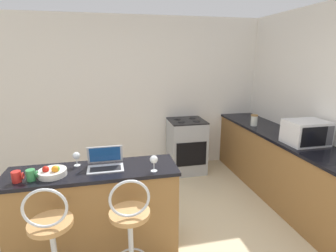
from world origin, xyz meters
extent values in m
cube|color=silver|center=(0.00, 2.67, 1.30)|extent=(12.00, 0.06, 2.60)
cube|color=olive|center=(-0.55, 0.60, 0.44)|extent=(1.59, 0.47, 0.88)
cube|color=black|center=(-0.55, 0.60, 0.90)|extent=(1.62, 0.50, 0.03)
cube|color=olive|center=(1.96, 1.07, 0.44)|extent=(0.58, 3.14, 0.88)
cube|color=black|center=(1.96, 1.07, 0.90)|extent=(0.61, 3.17, 0.03)
cylinder|color=#B7844C|center=(-0.85, 0.13, 0.70)|extent=(0.34, 0.34, 0.04)
torus|color=silver|center=(-0.85, 0.04, 0.89)|extent=(0.32, 0.02, 0.32)
cylinder|color=silver|center=(-0.24, 0.13, 0.35)|extent=(0.04, 0.04, 0.68)
cylinder|color=#B7844C|center=(-0.24, 0.13, 0.70)|extent=(0.34, 0.34, 0.04)
torus|color=silver|center=(-0.24, 0.04, 0.89)|extent=(0.32, 0.02, 0.32)
cube|color=#B7BABF|center=(-0.42, 0.59, 0.92)|extent=(0.34, 0.20, 0.01)
cube|color=black|center=(-0.42, 0.58, 0.93)|extent=(0.29, 0.11, 0.00)
cube|color=#B7BABF|center=(-0.42, 0.70, 1.02)|extent=(0.34, 0.06, 0.19)
cube|color=#19478C|center=(-0.42, 0.70, 1.02)|extent=(0.30, 0.05, 0.16)
cube|color=silver|center=(1.97, 0.83, 1.06)|extent=(0.48, 0.36, 0.29)
cube|color=black|center=(1.93, 0.65, 1.06)|extent=(0.33, 0.01, 0.23)
cube|color=#4C4C51|center=(2.14, 0.65, 1.06)|extent=(0.10, 0.01, 0.23)
cube|color=#9EA3A8|center=(0.90, 2.33, 0.45)|extent=(0.60, 0.58, 0.89)
cube|color=black|center=(0.90, 2.03, 0.41)|extent=(0.51, 0.01, 0.40)
cube|color=black|center=(0.90, 2.33, 0.90)|extent=(0.60, 0.58, 0.02)
cylinder|color=black|center=(0.77, 2.21, 0.92)|extent=(0.11, 0.11, 0.01)
cylinder|color=black|center=(1.03, 2.21, 0.92)|extent=(0.11, 0.11, 0.01)
cylinder|color=black|center=(0.77, 2.44, 0.92)|extent=(0.11, 0.11, 0.01)
cylinder|color=black|center=(1.03, 2.44, 0.92)|extent=(0.11, 0.11, 0.01)
cylinder|color=silver|center=(-0.70, 0.74, 0.92)|extent=(0.06, 0.06, 0.00)
cylinder|color=silver|center=(-0.70, 0.74, 0.95)|extent=(0.01, 0.01, 0.07)
sphere|color=silver|center=(-0.70, 0.74, 1.02)|extent=(0.07, 0.07, 0.07)
cylinder|color=#338447|center=(-1.05, 0.49, 0.96)|extent=(0.08, 0.08, 0.10)
torus|color=#338447|center=(-1.00, 0.49, 0.97)|extent=(0.01, 0.06, 0.06)
cylinder|color=silver|center=(-0.89, 0.55, 0.94)|extent=(0.25, 0.25, 0.05)
sphere|color=red|center=(-0.94, 0.54, 0.99)|extent=(0.06, 0.06, 0.06)
sphere|color=orange|center=(-0.86, 0.52, 0.99)|extent=(0.07, 0.07, 0.07)
sphere|color=#66B233|center=(-0.85, 0.52, 0.99)|extent=(0.06, 0.06, 0.06)
cylinder|color=silver|center=(1.81, 1.76, 0.99)|extent=(0.10, 0.10, 0.15)
cylinder|color=olive|center=(1.81, 1.76, 1.08)|extent=(0.10, 0.10, 0.02)
cylinder|color=silver|center=(0.02, 0.45, 0.92)|extent=(0.06, 0.06, 0.00)
cylinder|color=silver|center=(0.02, 0.45, 0.96)|extent=(0.01, 0.01, 0.08)
sphere|color=silver|center=(0.02, 0.45, 1.03)|extent=(0.08, 0.08, 0.08)
cylinder|color=red|center=(-1.17, 0.49, 0.96)|extent=(0.08, 0.08, 0.10)
torus|color=red|center=(-1.12, 0.49, 0.97)|extent=(0.01, 0.06, 0.06)
camera|label=1|loc=(-0.34, -1.80, 1.96)|focal=28.00mm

